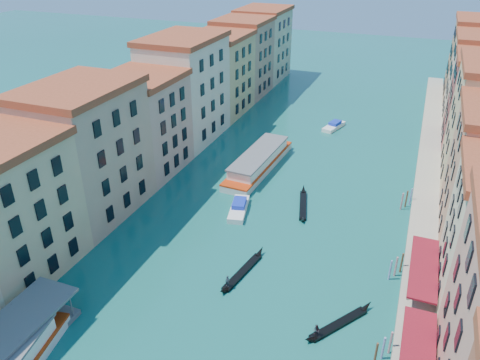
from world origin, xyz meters
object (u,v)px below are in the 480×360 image
object	(u,v)px
gondola_fore	(242,271)
gondola_right	(337,323)
vaporetto_stop	(7,350)
vaporetto_far	(259,161)

from	to	relation	value
gondola_fore	gondola_right	size ratio (longest dim) A/B	1.19
vaporetto_stop	gondola_fore	xyz separation A→B (m)	(17.03, 21.37, -1.08)
vaporetto_stop	vaporetto_far	size ratio (longest dim) A/B	0.73
vaporetto_stop	gondola_right	world-z (taller)	vaporetto_stop
vaporetto_stop	gondola_right	bearing A→B (deg)	29.16
gondola_fore	gondola_right	world-z (taller)	gondola_fore
vaporetto_far	gondola_right	xyz separation A→B (m)	(21.09, -33.70, -1.08)
vaporetto_stop	vaporetto_far	bearing A→B (deg)	79.95
vaporetto_far	gondola_right	bearing A→B (deg)	-54.66
vaporetto_stop	vaporetto_far	distance (m)	51.25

